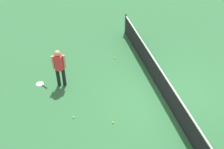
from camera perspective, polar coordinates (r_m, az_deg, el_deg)
The scene contains 7 objects.
ground_plane at distance 10.91m, azimuth 10.72°, elevation -4.99°, with size 40.00×40.00×0.00m, color #2D6B3D.
court_net at distance 10.57m, azimuth 11.05°, elevation -3.07°, with size 10.09×0.09×1.07m.
player_near_side at distance 10.84m, azimuth -10.76°, elevation 1.83°, with size 0.38×0.53×1.70m.
tennis_racket_near_player at distance 11.69m, azimuth -14.46°, elevation -1.94°, with size 0.57×0.48×0.03m.
tennis_ball_near_player at distance 12.65m, azimuth 0.53°, elevation 3.40°, with size 0.07×0.07×0.07m, color #C6E033.
tennis_ball_by_net at distance 10.15m, azimuth -7.88°, elevation -8.69°, with size 0.07×0.07×0.07m, color #C6E033.
tennis_ball_baseline at distance 9.90m, azimuth 0.21°, elevation -9.81°, with size 0.07×0.07×0.07m, color #C6E033.
Camera 1 is at (6.71, -3.95, 7.64)m, focal length 44.65 mm.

